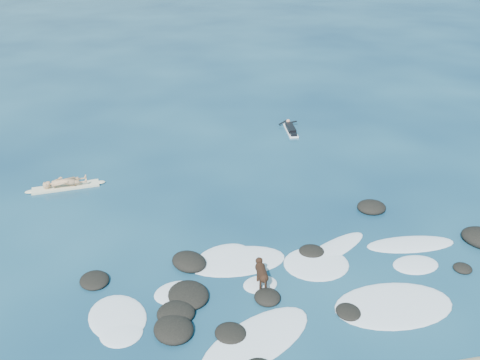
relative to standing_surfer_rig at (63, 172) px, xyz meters
name	(u,v)px	position (x,y,z in m)	size (l,w,h in m)	color
ground	(289,251)	(6.43, -7.87, -0.74)	(160.00, 160.00, 0.00)	#0A2642
reef_rocks	(289,277)	(5.70, -9.28, -0.63)	(14.42, 7.07, 0.56)	black
breaking_foam	(291,285)	(5.60, -9.56, -0.73)	(12.79, 6.58, 0.12)	white
standing_surfer_rig	(63,172)	(0.00, 0.00, 0.00)	(3.28, 0.84, 1.86)	beige
paddling_surfer_rig	(290,129)	(11.79, 1.98, -0.60)	(1.26, 2.28, 0.40)	white
dog	(261,272)	(4.75, -9.20, -0.21)	(0.51, 1.23, 0.79)	black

